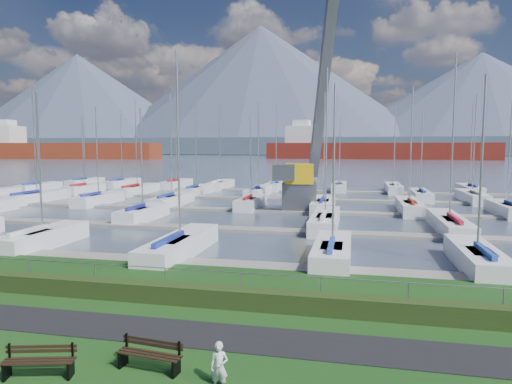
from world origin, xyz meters
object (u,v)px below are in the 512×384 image
(bench_left, at_px, (39,361))
(person, at_px, (219,361))
(crane, at_px, (306,152))
(bench_right, at_px, (150,355))

(bench_left, xyz_separation_m, person, (4.61, 0.59, 0.21))
(person, distance_m, crane, 34.55)
(bench_left, distance_m, bench_right, 2.77)
(person, height_order, crane, crane)
(crane, bearing_deg, person, -93.16)
(person, bearing_deg, bench_right, 169.67)
(bench_right, height_order, crane, crane)
(bench_right, xyz_separation_m, crane, (0.52, 33.85, 4.91))
(person, relative_size, crane, 0.06)
(person, bearing_deg, crane, 91.93)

